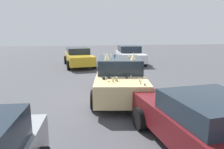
% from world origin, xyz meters
% --- Properties ---
extents(ground_plane, '(60.00, 60.00, 0.00)m').
position_xyz_m(ground_plane, '(0.00, 0.00, 0.00)').
color(ground_plane, '#47474C').
extents(art_car_decorated, '(4.78, 2.53, 1.81)m').
position_xyz_m(art_car_decorated, '(0.02, -0.00, 0.77)').
color(art_car_decorated, '#D8BC7F').
rests_on(art_car_decorated, ground).
extents(parked_sedan_far_left, '(4.13, 2.15, 1.42)m').
position_xyz_m(parked_sedan_far_left, '(8.24, -2.46, 0.71)').
color(parked_sedan_far_left, silver).
rests_on(parked_sedan_far_left, ground).
extents(parked_sedan_near_left, '(4.64, 2.38, 1.35)m').
position_xyz_m(parked_sedan_near_left, '(7.76, 1.60, 0.69)').
color(parked_sedan_near_left, gold).
rests_on(parked_sedan_near_left, ground).
extents(parked_sedan_far_right, '(4.19, 2.39, 1.30)m').
position_xyz_m(parked_sedan_far_right, '(-4.12, -1.04, 0.65)').
color(parked_sedan_far_right, '#5B1419').
rests_on(parked_sedan_far_right, ground).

